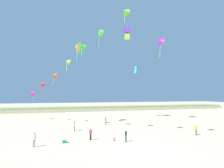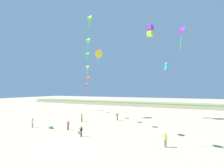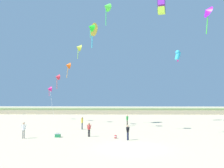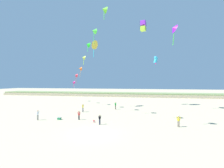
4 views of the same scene
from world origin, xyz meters
name	(u,v)px [view 2 (image 2 of 4)]	position (x,y,z in m)	size (l,w,h in m)	color
ground_plane	(64,146)	(0.00, 0.00, 0.00)	(240.00, 240.00, 0.00)	#C1B28E
dune_ridge	(146,104)	(0.00, 49.63, 0.79)	(120.00, 9.64, 1.60)	tan
person_near_left	(82,117)	(-6.17, 12.30, 1.01)	(0.24, 0.61, 1.75)	#474C56
person_near_right	(117,116)	(0.21, 16.67, 0.99)	(0.42, 0.53, 1.71)	#726656
person_mid_center	(32,122)	(-11.19, 4.50, 0.99)	(0.60, 0.23, 1.72)	gray
person_far_left	(165,139)	(11.21, 4.56, 0.99)	(0.60, 0.23, 1.72)	#726656
person_far_right	(68,125)	(-4.42, 5.97, 0.88)	(0.52, 0.28, 1.53)	black
person_far_center	(81,131)	(-0.19, 3.81, 0.88)	(0.43, 0.43, 1.52)	#282D4C
kite_banner_string	(88,48)	(-3.70, 10.70, 15.10)	(24.60, 35.40, 24.73)	#C8116C
large_kite_low_lead	(181,30)	(13.30, 17.66, 18.51)	(1.93, 2.32, 4.84)	#971AEB
large_kite_mid_trail	(150,31)	(6.67, 21.66, 20.95)	(1.60, 1.60, 2.54)	#A7E335
large_kite_high_solo	(98,54)	(-5.51, 18.03, 15.76)	(2.14, 2.58, 4.31)	yellow
large_kite_outer_drift	(167,67)	(10.14, 24.38, 12.45)	(1.41, 1.16, 2.30)	#2FB0DB
beach_cooler	(51,127)	(-7.78, 5.46, 0.21)	(0.58, 0.41, 0.46)	#23844C
beach_ball	(79,132)	(-1.47, 4.95, 0.18)	(0.36, 0.36, 0.36)	red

